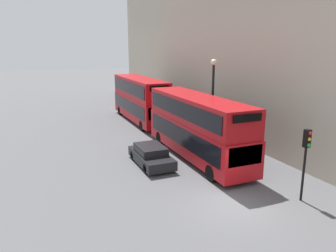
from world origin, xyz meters
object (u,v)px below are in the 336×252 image
Objects in this scene: traffic_light at (306,150)px; pedestrian at (163,114)px; bus_second_in_queue at (140,98)px; bus_leading at (197,124)px; car_dark_sedan at (151,155)px.

traffic_light is 2.17× the size of pedestrian.
bus_second_in_queue reaches higher than pedestrian.
bus_leading is 3.81m from car_dark_sedan.
bus_leading reaches higher than traffic_light.
bus_second_in_queue is 20.43m from traffic_light.
car_dark_sedan is 12.88m from pedestrian.
bus_second_in_queue is 6.42× the size of pedestrian.
bus_second_in_queue is 2.96× the size of traffic_light.
traffic_light reaches higher than pedestrian.
pedestrian is (2.22, 11.52, -1.60)m from bus_leading.
bus_second_in_queue reaches higher than traffic_light.
pedestrian is at bearing -21.75° from bus_second_in_queue.
traffic_light is (1.85, -20.35, 0.23)m from bus_second_in_queue.
bus_leading reaches higher than car_dark_sedan.
traffic_light is (1.85, -7.95, 0.29)m from bus_leading.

